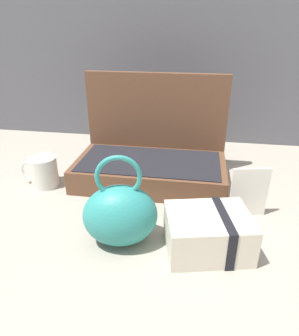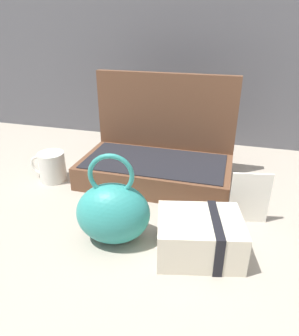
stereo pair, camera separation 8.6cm
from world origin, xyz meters
name	(u,v)px [view 2 (the right image)]	position (x,y,z in m)	size (l,w,h in m)	color
ground_plane	(158,203)	(0.00, 0.00, 0.00)	(6.00, 6.00, 0.00)	#9E9384
open_suitcase	(158,157)	(-0.04, 0.16, 0.08)	(0.49, 0.27, 0.34)	brown
teal_pouch_handbag	(113,212)	(-0.06, -0.19, 0.08)	(0.20, 0.16, 0.23)	teal
cream_toiletry_bag	(201,236)	(0.15, -0.18, 0.05)	(0.22, 0.19, 0.10)	beige
coffee_mug	(52,167)	(-0.38, 0.05, 0.05)	(0.13, 0.09, 0.10)	silver
info_card_left	(250,198)	(0.25, -0.02, 0.07)	(0.10, 0.01, 0.14)	white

